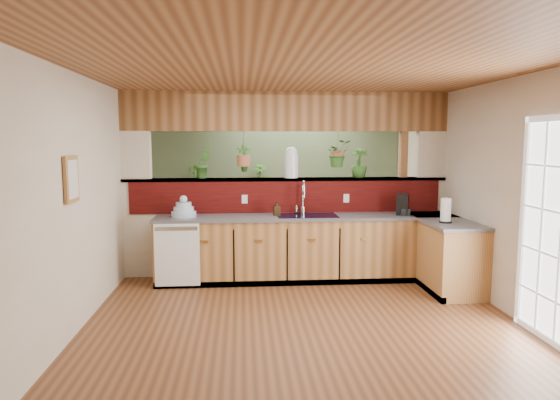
{
  "coord_description": "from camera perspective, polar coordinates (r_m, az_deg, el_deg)",
  "views": [
    {
      "loc": [
        -0.63,
        -5.73,
        1.92
      ],
      "look_at": [
        -0.14,
        0.7,
        1.15
      ],
      "focal_mm": 32.0,
      "sensor_mm": 36.0,
      "label": 1
    }
  ],
  "objects": [
    {
      "name": "floor_plant",
      "position": [
        7.98,
        3.19,
        -4.13
      ],
      "size": [
        0.75,
        0.66,
        0.81
      ],
      "primitive_type": "imported",
      "rotation": [
        0.0,
        0.0,
        -0.03
      ],
      "color": "#29541D",
      "rests_on": "ground"
    },
    {
      "name": "hanging_plant_a",
      "position": [
        7.08,
        -4.17,
        5.81
      ],
      "size": [
        0.22,
        0.18,
        0.51
      ],
      "color": "brown",
      "rests_on": "header_beam"
    },
    {
      "name": "coffee_maker",
      "position": [
        7.09,
        13.87,
        -0.58
      ],
      "size": [
        0.15,
        0.26,
        0.29
      ],
      "rotation": [
        0.0,
        0.0,
        -0.39
      ],
      "color": "black",
      "rests_on": "countertop"
    },
    {
      "name": "wall_front",
      "position": [
        2.4,
        11.26,
        -8.32
      ],
      "size": [
        4.6,
        0.02,
        2.6
      ],
      "primitive_type": "cube",
      "color": "beige",
      "rests_on": "ground"
    },
    {
      "name": "wall_back",
      "position": [
        9.27,
        -0.44,
        2.98
      ],
      "size": [
        4.6,
        0.02,
        2.6
      ],
      "primitive_type": "cube",
      "color": "beige",
      "rests_on": "ground"
    },
    {
      "name": "sage_backwall",
      "position": [
        9.25,
        -0.43,
        2.97
      ],
      "size": [
        4.55,
        0.02,
        2.55
      ],
      "primitive_type": "cube",
      "color": "#4A5D3F",
      "rests_on": "ground"
    },
    {
      "name": "soap_dispenser",
      "position": [
        6.82,
        -0.36,
        -0.96
      ],
      "size": [
        0.1,
        0.1,
        0.19
      ],
      "primitive_type": "imported",
      "rotation": [
        0.0,
        0.0,
        0.1
      ],
      "color": "#372514",
      "rests_on": "countertop"
    },
    {
      "name": "header_beam",
      "position": [
        7.12,
        0.76,
        10.08
      ],
      "size": [
        4.6,
        0.15,
        0.55
      ],
      "primitive_type": "cube",
      "color": "brown",
      "rests_on": "ground"
    },
    {
      "name": "shelf_plant_a",
      "position": [
        9.04,
        -9.74,
        2.59
      ],
      "size": [
        0.28,
        0.23,
        0.45
      ],
      "primitive_type": "imported",
      "rotation": [
        0.0,
        0.0,
        -0.32
      ],
      "color": "#29541D",
      "rests_on": "shelving_console"
    },
    {
      "name": "ledge_plant_right",
      "position": [
        7.28,
        9.02,
        4.22
      ],
      "size": [
        0.27,
        0.27,
        0.42
      ],
      "primitive_type": "imported",
      "rotation": [
        0.0,
        0.0,
        -0.15
      ],
      "color": "#29541D",
      "rests_on": "pass_through_ledge"
    },
    {
      "name": "shelf_plant_b",
      "position": [
        9.0,
        -2.35,
        2.69
      ],
      "size": [
        0.27,
        0.27,
        0.46
      ],
      "primitive_type": "imported",
      "rotation": [
        0.0,
        0.0,
        0.06
      ],
      "color": "#29541D",
      "rests_on": "shelving_console"
    },
    {
      "name": "french_door",
      "position": [
        5.36,
        28.54,
        -3.36
      ],
      "size": [
        0.06,
        1.02,
        2.16
      ],
      "primitive_type": "cube",
      "color": "white",
      "rests_on": "ground"
    },
    {
      "name": "ceiling",
      "position": [
        5.8,
        1.99,
        13.54
      ],
      "size": [
        4.6,
        7.0,
        0.01
      ],
      "primitive_type": "cube",
      "color": "brown",
      "rests_on": "ground"
    },
    {
      "name": "paper_towel",
      "position": [
        6.55,
        18.42,
        -1.18
      ],
      "size": [
        0.15,
        0.15,
        0.33
      ],
      "color": "black",
      "rests_on": "countertop"
    },
    {
      "name": "glass_jar",
      "position": [
        7.12,
        1.29,
        4.32
      ],
      "size": [
        0.2,
        0.2,
        0.44
      ],
      "color": "silver",
      "rests_on": "pass_through_ledge"
    },
    {
      "name": "pass_through_ledge",
      "position": [
        7.13,
        0.75,
        2.39
      ],
      "size": [
        4.6,
        0.21,
        0.04
      ],
      "primitive_type": "cube",
      "color": "brown",
      "rests_on": "ground"
    },
    {
      "name": "dish_stack",
      "position": [
        6.82,
        -10.95,
        -1.15
      ],
      "size": [
        0.33,
        0.33,
        0.29
      ],
      "color": "#A9BFDA",
      "rests_on": "countertop"
    },
    {
      "name": "pass_through_partition",
      "position": [
        7.14,
        0.98,
        0.95
      ],
      "size": [
        4.6,
        0.21,
        2.6
      ],
      "color": "beige",
      "rests_on": "ground"
    },
    {
      "name": "faucet",
      "position": [
        6.95,
        2.63,
        0.48
      ],
      "size": [
        0.21,
        0.21,
        0.47
      ],
      "color": "#B7B7B2",
      "rests_on": "countertop"
    },
    {
      "name": "ground",
      "position": [
        6.07,
        1.89,
        -11.62
      ],
      "size": [
        4.6,
        7.0,
        0.01
      ],
      "primitive_type": "cube",
      "color": "brown",
      "rests_on": "ground"
    },
    {
      "name": "countertop",
      "position": [
        6.92,
        8.05,
        -5.54
      ],
      "size": [
        4.14,
        1.52,
        0.9
      ],
      "color": "olive",
      "rests_on": "ground"
    },
    {
      "name": "ledge_plant_left",
      "position": [
        7.1,
        -8.79,
        4.15
      ],
      "size": [
        0.28,
        0.26,
        0.42
      ],
      "primitive_type": "imported",
      "rotation": [
        0.0,
        0.0,
        0.39
      ],
      "color": "#29541D",
      "rests_on": "pass_through_ledge"
    },
    {
      "name": "shelving_console",
      "position": [
        9.09,
        -5.74,
        -2.21
      ],
      "size": [
        1.66,
        0.58,
        1.09
      ],
      "primitive_type": "cube",
      "rotation": [
        0.0,
        0.0,
        0.09
      ],
      "color": "black",
      "rests_on": "ground"
    },
    {
      "name": "framed_print",
      "position": [
        5.2,
        -22.72,
        2.21
      ],
      "size": [
        0.04,
        0.35,
        0.45
      ],
      "color": "olive",
      "rests_on": "wall_left"
    },
    {
      "name": "hanging_plant_b",
      "position": [
        7.21,
        6.64,
        6.61
      ],
      "size": [
        0.4,
        0.37,
        0.5
      ],
      "color": "brown",
      "rests_on": "header_beam"
    },
    {
      "name": "navy_sink",
      "position": [
        6.85,
        3.11,
        -2.43
      ],
      "size": [
        0.82,
        0.5,
        0.18
      ],
      "color": "black",
      "rests_on": "countertop"
    },
    {
      "name": "wall_right",
      "position": [
        6.46,
        22.65,
        0.78
      ],
      "size": [
        0.02,
        7.0,
        2.6
      ],
      "primitive_type": "cube",
      "color": "beige",
      "rests_on": "ground"
    },
    {
      "name": "dishwasher",
      "position": [
        6.61,
        -11.68,
        -6.13
      ],
      "size": [
        0.58,
        0.03,
        0.82
      ],
      "color": "white",
      "rests_on": "ground"
    },
    {
      "name": "wall_left",
      "position": [
        6.0,
        -20.48,
        0.45
      ],
      "size": [
        0.02,
        7.0,
        2.6
      ],
      "primitive_type": "cube",
      "color": "beige",
      "rests_on": "ground"
    }
  ]
}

